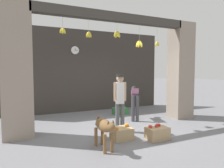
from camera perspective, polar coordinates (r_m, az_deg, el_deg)
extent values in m
plane|color=slate|center=(5.86, 1.67, -12.43)|extent=(60.00, 60.00, 0.00)
cube|color=#38332D|center=(8.19, -6.81, 3.74)|extent=(6.45, 0.12, 3.26)
cube|color=gray|center=(5.36, -25.51, 3.35)|extent=(0.70, 0.60, 3.26)
cube|color=gray|center=(7.36, 18.99, 3.55)|extent=(0.70, 0.60, 3.26)
cube|color=#3D3833|center=(5.93, 1.20, 18.51)|extent=(4.55, 0.24, 0.24)
cylinder|color=#B2AD99|center=(5.42, -13.95, 16.84)|extent=(0.01, 0.01, 0.30)
ellipsoid|color=yellow|center=(5.38, -13.49, 14.53)|extent=(0.10, 0.06, 0.16)
ellipsoid|color=yellow|center=(5.41, -13.99, 14.46)|extent=(0.06, 0.10, 0.16)
ellipsoid|color=yellow|center=(5.36, -14.34, 14.55)|extent=(0.10, 0.06, 0.16)
ellipsoid|color=yellow|center=(5.33, -13.83, 14.62)|extent=(0.06, 0.10, 0.16)
cylinder|color=#B2AD99|center=(5.58, -6.67, 16.33)|extent=(0.01, 0.01, 0.35)
ellipsoid|color=yellow|center=(5.54, -6.24, 13.82)|extent=(0.11, 0.06, 0.17)
ellipsoid|color=yellow|center=(5.57, -6.56, 13.77)|extent=(0.09, 0.10, 0.17)
ellipsoid|color=yellow|center=(5.55, -6.97, 13.79)|extent=(0.09, 0.10, 0.17)
ellipsoid|color=yellow|center=(5.52, -7.07, 13.86)|extent=(0.11, 0.06, 0.17)
ellipsoid|color=yellow|center=(5.49, -6.75, 13.92)|extent=(0.09, 0.10, 0.17)
ellipsoid|color=yellow|center=(5.50, -6.33, 13.90)|extent=(0.09, 0.10, 0.17)
cylinder|color=#B2AD99|center=(5.89, 1.45, 16.11)|extent=(0.01, 0.01, 0.26)
ellipsoid|color=yellow|center=(5.87, 1.90, 13.99)|extent=(0.13, 0.07, 0.20)
ellipsoid|color=yellow|center=(5.89, 1.23, 13.95)|extent=(0.07, 0.13, 0.20)
ellipsoid|color=yellow|center=(5.83, 0.99, 14.07)|extent=(0.13, 0.07, 0.20)
ellipsoid|color=yellow|center=(5.81, 1.67, 14.10)|extent=(0.07, 0.13, 0.20)
cylinder|color=#B2AD99|center=(6.22, 7.83, 14.35)|extent=(0.01, 0.01, 0.49)
ellipsoid|color=yellow|center=(6.20, 8.23, 11.22)|extent=(0.14, 0.08, 0.22)
ellipsoid|color=yellow|center=(6.22, 7.68, 11.19)|extent=(0.10, 0.14, 0.22)
ellipsoid|color=yellow|center=(6.17, 7.30, 11.25)|extent=(0.13, 0.12, 0.23)
ellipsoid|color=yellow|center=(6.12, 7.61, 11.32)|extent=(0.13, 0.12, 0.23)
ellipsoid|color=yellow|center=(6.13, 8.20, 11.29)|extent=(0.10, 0.14, 0.22)
cylinder|color=#B2AD99|center=(6.62, 12.82, 13.73)|extent=(0.01, 0.01, 0.47)
ellipsoid|color=yellow|center=(6.60, 13.06, 11.10)|extent=(0.10, 0.06, 0.16)
ellipsoid|color=yellow|center=(6.61, 12.67, 11.09)|extent=(0.07, 0.10, 0.16)
ellipsoid|color=yellow|center=(6.58, 12.43, 11.14)|extent=(0.10, 0.09, 0.17)
ellipsoid|color=yellow|center=(6.54, 12.68, 11.17)|extent=(0.10, 0.09, 0.17)
ellipsoid|color=yellow|center=(6.55, 13.07, 11.15)|extent=(0.07, 0.10, 0.16)
ellipsoid|color=brown|center=(4.26, -2.44, -11.64)|extent=(0.27, 0.64, 0.26)
cylinder|color=brown|center=(4.18, -0.04, -16.44)|extent=(0.07, 0.07, 0.39)
cylinder|color=brown|center=(4.12, -2.05, -16.75)|extent=(0.07, 0.07, 0.39)
cylinder|color=brown|center=(4.59, -2.76, -14.53)|extent=(0.07, 0.07, 0.39)
cylinder|color=brown|center=(4.54, -4.60, -14.77)|extent=(0.07, 0.07, 0.39)
ellipsoid|color=brown|center=(3.94, -0.37, -12.07)|extent=(0.17, 0.24, 0.17)
cone|color=brown|center=(3.93, 0.32, -10.70)|extent=(0.06, 0.06, 0.07)
cone|color=brown|center=(3.89, -1.06, -10.86)|extent=(0.06, 0.06, 0.07)
cylinder|color=brown|center=(4.57, -4.21, -10.25)|extent=(0.05, 0.20, 0.26)
cylinder|color=#56565B|center=(5.46, 2.99, -9.52)|extent=(0.11, 0.11, 0.76)
cylinder|color=#56565B|center=(5.43, 1.55, -9.60)|extent=(0.11, 0.11, 0.76)
cube|color=white|center=(5.33, 2.29, -2.55)|extent=(0.23, 0.21, 0.57)
cylinder|color=tan|center=(5.36, 3.74, -2.15)|extent=(0.06, 0.06, 0.50)
cylinder|color=tan|center=(5.29, 0.82, -2.22)|extent=(0.06, 0.06, 0.50)
sphere|color=tan|center=(5.30, 2.30, 1.59)|extent=(0.20, 0.20, 0.20)
cylinder|color=#2D2D2D|center=(5.30, 2.30, 2.49)|extent=(0.20, 0.20, 0.07)
cube|color=#2D2D2D|center=(5.20, 2.57, 2.14)|extent=(0.19, 0.14, 0.01)
cylinder|color=#424247|center=(6.53, 6.03, -6.98)|extent=(0.11, 0.11, 0.84)
cylinder|color=#424247|center=(6.54, 7.26, -6.98)|extent=(0.11, 0.11, 0.84)
cube|color=#754760|center=(6.74, 6.51, -2.37)|extent=(0.48, 0.65, 0.32)
sphere|color=black|center=(7.12, 6.31, -1.42)|extent=(0.20, 0.20, 0.20)
cube|color=tan|center=(4.93, 2.75, -13.91)|extent=(0.47, 0.40, 0.28)
sphere|color=orange|center=(4.99, 4.43, -11.63)|extent=(0.08, 0.08, 0.08)
sphere|color=orange|center=(5.02, 4.17, -11.54)|extent=(0.08, 0.08, 0.08)
sphere|color=orange|center=(4.68, 1.39, -12.67)|extent=(0.08, 0.08, 0.08)
sphere|color=orange|center=(4.87, 0.28, -12.02)|extent=(0.08, 0.08, 0.08)
sphere|color=orange|center=(4.97, 4.16, -11.69)|extent=(0.08, 0.08, 0.08)
cube|color=tan|center=(5.03, 12.82, -13.58)|extent=(0.52, 0.35, 0.29)
sphere|color=red|center=(4.90, 11.04, -11.84)|extent=(0.08, 0.08, 0.08)
sphere|color=red|center=(5.07, 13.30, -11.33)|extent=(0.08, 0.08, 0.08)
sphere|color=red|center=(4.91, 10.80, -11.80)|extent=(0.08, 0.08, 0.08)
sphere|color=red|center=(4.99, 12.54, -11.60)|extent=(0.08, 0.08, 0.08)
sphere|color=red|center=(5.07, 12.82, -11.34)|extent=(0.08, 0.08, 0.08)
cube|color=#387A42|center=(7.60, 2.37, -7.67)|extent=(0.54, 0.35, 0.25)
cylinder|color=#38934C|center=(5.05, -4.61, -13.79)|extent=(0.07, 0.07, 0.23)
cylinder|color=black|center=(5.02, -4.62, -12.43)|extent=(0.04, 0.04, 0.03)
cylinder|color=black|center=(8.02, -10.53, 9.46)|extent=(0.33, 0.01, 0.33)
cylinder|color=white|center=(8.01, -10.51, 9.47)|extent=(0.31, 0.02, 0.31)
cube|color=black|center=(8.00, -10.49, 9.72)|extent=(0.01, 0.01, 0.09)
cube|color=black|center=(8.00, -10.16, 9.48)|extent=(0.12, 0.01, 0.01)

